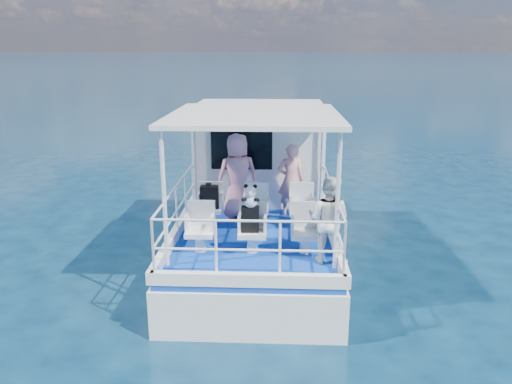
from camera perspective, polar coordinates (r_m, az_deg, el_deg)
ground at (r=10.05m, az=-0.08°, el=-9.15°), size 2000.00×2000.00×0.00m
hull at (r=10.96m, az=0.16°, el=-6.94°), size 3.00×7.00×1.60m
deck at (r=10.66m, az=0.17°, el=-2.73°), size 2.90×6.90×0.10m
cabin at (r=11.62m, az=0.44°, el=4.71°), size 2.85×2.00×2.20m
canopy at (r=8.98m, az=-0.15°, el=8.76°), size 3.00×3.20×0.08m
canopy_posts at (r=9.14m, az=-0.16°, el=1.61°), size 2.77×2.97×2.20m
railings at (r=9.00m, az=-0.25°, el=-2.61°), size 2.84×3.59×1.00m
seat_port_fwd at (r=9.91m, az=-5.24°, el=-2.80°), size 0.48×0.46×0.38m
seat_center_fwd at (r=9.83m, az=-0.03°, el=-2.89°), size 0.48×0.46×0.38m
seat_stbd_fwd at (r=9.83m, az=5.23°, el=-2.95°), size 0.48×0.46×0.38m
seat_port_aft at (r=8.70m, az=-6.38°, el=-5.54°), size 0.48×0.46×0.38m
seat_center_aft at (r=8.61m, az=-0.42°, el=-5.68°), size 0.48×0.46×0.38m
seat_stbd_aft at (r=8.61m, az=5.60°, el=-5.75°), size 0.48×0.46×0.38m
passenger_port_fwd at (r=10.20m, az=-2.11°, el=1.83°), size 0.77×0.65×1.76m
passenger_stbd_fwd at (r=10.40m, az=3.99°, el=1.39°), size 0.60×0.44×1.51m
passenger_stbd_aft at (r=8.13m, az=8.29°, el=-3.15°), size 0.87×0.79×1.45m
backpack_port at (r=9.74m, az=-5.35°, el=-0.57°), size 0.34×0.19×0.45m
backpack_center at (r=8.45m, az=-0.67°, el=-3.13°), size 0.30×0.17×0.44m
compact_camera at (r=9.67m, az=-5.45°, el=0.87°), size 0.10×0.06×0.06m
panda at (r=8.30m, az=-0.64°, el=-0.45°), size 0.25×0.21×0.39m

